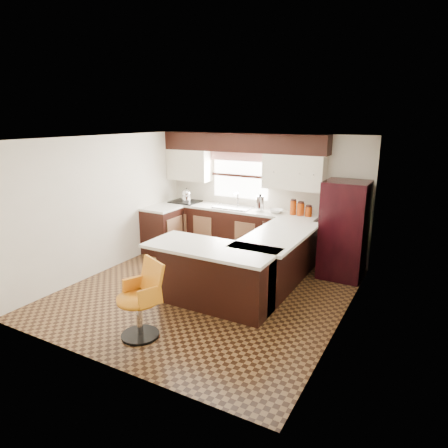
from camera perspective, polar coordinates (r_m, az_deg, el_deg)
The scene contains 30 objects.
floor at distance 6.46m, azimuth -2.57°, elevation -9.65°, with size 4.40×4.40×0.00m, color #49301A.
ceiling at distance 5.87m, azimuth -2.85°, elevation 12.14°, with size 4.40×4.40×0.00m, color silver.
wall_back at distance 7.97m, azimuth 5.61°, elevation 4.16°, with size 4.40×4.40×0.00m, color beige.
wall_front at distance 4.42m, azimuth -17.84°, elevation -5.51°, with size 4.40×4.40×0.00m, color beige.
wall_left at distance 7.35m, azimuth -16.82°, elevation 2.65°, with size 4.40×4.40×0.00m, color beige.
wall_right at distance 5.30m, azimuth 17.04°, elevation -2.02°, with size 4.40×4.40×0.00m, color beige.
base_cab_back at distance 8.06m, azimuth 1.69°, elevation -1.13°, with size 3.30×0.60×0.90m, color black.
base_cab_left at distance 8.24m, azimuth -8.79°, elevation -0.95°, with size 0.60×0.70×0.90m, color black.
counter_back at distance 7.95m, azimuth 1.72°, elevation 2.15°, with size 3.30×0.60×0.04m, color silver.
counter_left at distance 8.12m, azimuth -8.92°, elevation 2.25°, with size 0.60×0.70×0.04m, color silver.
soffit at distance 7.85m, azimuth 2.55°, elevation 11.56°, with size 3.40×0.35×0.36m, color black.
upper_cab_left at distance 8.50m, azimuth -4.95°, elevation 8.41°, with size 0.94×0.35×0.64m, color beige.
upper_cab_right at distance 7.48m, azimuth 10.00°, elevation 7.33°, with size 1.14×0.35×0.64m, color beige.
window_pane at distance 8.10m, azimuth 2.35°, elevation 6.91°, with size 1.20×0.02×0.90m, color white.
valance at distance 8.02m, azimuth 2.25°, elevation 9.63°, with size 1.30×0.06×0.18m, color #D19B93.
sink at distance 7.94m, azimuth 1.33°, elevation 2.42°, with size 0.75×0.45×0.03m, color #B2B2B7.
dishwasher at distance 7.43m, azimuth 7.56°, elevation -2.84°, with size 0.58×0.03×0.78m, color black.
cooktop at distance 8.52m, azimuth -5.55°, elevation 3.21°, with size 0.58×0.50×0.03m, color black.
peninsula_long at distance 6.43m, azimuth 7.22°, elevation -5.52°, with size 0.60×1.95×0.90m, color black.
peninsula_return at distance 5.82m, azimuth -1.25°, elevation -7.64°, with size 1.65×0.60×0.90m, color black.
counter_pen_long at distance 6.27m, azimuth 7.78°, elevation -1.54°, with size 0.84×1.95×0.04m, color silver.
counter_pen_return at distance 5.60m, azimuth -1.92°, elevation -3.45°, with size 1.89×0.84×0.04m, color silver.
refrigerator at distance 7.08m, azimuth 16.77°, elevation -0.82°, with size 0.72×0.69×1.68m, color black.
bar_chair at distance 5.15m, azimuth -12.16°, elevation -10.66°, with size 0.53×0.53×0.99m, color orange, non-canonical shape.
kettle at distance 8.47m, azimuth -5.37°, elevation 4.20°, with size 0.21×0.21×0.28m, color silver, non-canonical shape.
percolator at distance 7.69m, azimuth 5.17°, elevation 2.94°, with size 0.15×0.15×0.29m, color silver.
mixing_bowl at distance 7.59m, azimuth 7.44°, elevation 1.84°, with size 0.26×0.26×0.07m, color white.
canister_large at distance 7.48m, azimuth 9.84°, elevation 2.31°, with size 0.12×0.12×0.26m, color #963308.
canister_med at distance 7.44m, azimuth 10.88°, elevation 2.07°, with size 0.14×0.14×0.23m, color #963308.
canister_small at distance 7.40m, azimuth 11.98°, elevation 1.74°, with size 0.12×0.12×0.18m, color #963308.
Camera 1 is at (3.08, -4.99, 2.70)m, focal length 32.00 mm.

